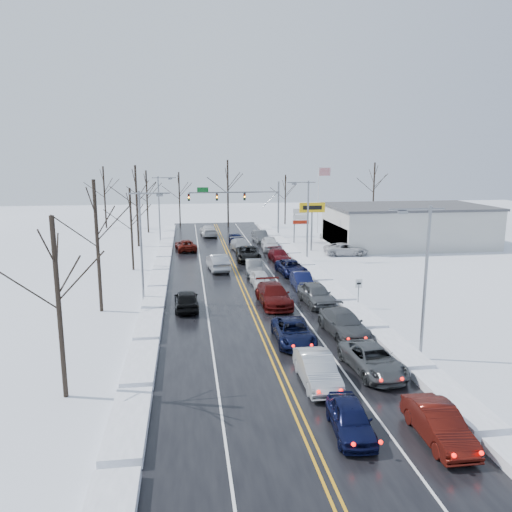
{
  "coord_description": "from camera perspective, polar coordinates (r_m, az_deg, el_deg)",
  "views": [
    {
      "loc": [
        -4.83,
        -43.87,
        11.7
      ],
      "look_at": [
        1.45,
        1.24,
        2.5
      ],
      "focal_mm": 35.0,
      "sensor_mm": 36.0,
      "label": 1
    }
  ],
  "objects": [
    {
      "name": "streetlight_sw",
      "position": [
        40.53,
        -12.74,
        2.06
      ],
      "size": [
        3.2,
        0.25,
        9.0
      ],
      "color": "slate",
      "rests_on": "ground"
    },
    {
      "name": "queued_car_11",
      "position": [
        34.07,
        9.92,
        -8.84
      ],
      "size": [
        2.63,
        5.6,
        1.58
      ],
      "primitive_type": "imported",
      "rotation": [
        0.0,
        0.0,
        0.08
      ],
      "color": "#3A3C3F",
      "rests_on": "ground"
    },
    {
      "name": "queued_car_6",
      "position": [
        56.58,
        -0.88,
        -0.52
      ],
      "size": [
        2.97,
        5.88,
        1.59
      ],
      "primitive_type": "imported",
      "rotation": [
        0.0,
        0.0,
        -0.06
      ],
      "color": "black",
      "rests_on": "ground"
    },
    {
      "name": "queued_car_9",
      "position": [
        23.55,
        20.03,
        -19.13
      ],
      "size": [
        1.57,
        4.41,
        1.45
      ],
      "primitive_type": "imported",
      "rotation": [
        0.0,
        0.0,
        -0.01
      ],
      "color": "#430E08",
      "rests_on": "ground"
    },
    {
      "name": "queued_car_3",
      "position": [
        40.03,
        2.03,
        -5.58
      ],
      "size": [
        2.49,
        5.76,
        1.65
      ],
      "primitive_type": "imported",
      "rotation": [
        0.0,
        0.0,
        0.03
      ],
      "color": "#440A09",
      "rests_on": "ground"
    },
    {
      "name": "queued_car_7",
      "position": [
        62.25,
        -1.71,
        0.58
      ],
      "size": [
        2.73,
        5.37,
        1.49
      ],
      "primitive_type": "imported",
      "rotation": [
        0.0,
        0.0,
        0.13
      ],
      "color": "#989A9F",
      "rests_on": "ground"
    },
    {
      "name": "queued_car_15",
      "position": [
        56.16,
        2.66,
        -0.62
      ],
      "size": [
        2.2,
        4.8,
        1.36
      ],
      "primitive_type": "imported",
      "rotation": [
        0.0,
        0.0,
        0.06
      ],
      "color": "#4B0A0F",
      "rests_on": "ground"
    },
    {
      "name": "tree_left_c",
      "position": [
        52.5,
        -14.13,
        4.77
      ],
      "size": [
        3.4,
        3.4,
        8.5
      ],
      "color": "#2D231C",
      "rests_on": "ground"
    },
    {
      "name": "snow_bank_left",
      "position": [
        47.42,
        -11.04,
        -3.08
      ],
      "size": [
        1.69,
        72.0,
        0.49
      ],
      "primitive_type": "cube",
      "color": "white",
      "rests_on": "ground"
    },
    {
      "name": "tree_far_e",
      "position": [
        91.1,
        13.35,
        8.37
      ],
      "size": [
        4.2,
        4.2,
        10.5
      ],
      "color": "#2D231C",
      "rests_on": "ground"
    },
    {
      "name": "queued_car_16",
      "position": [
        62.67,
        1.59,
        0.66
      ],
      "size": [
        2.39,
        5.15,
        1.71
      ],
      "primitive_type": "imported",
      "rotation": [
        0.0,
        0.0,
        -0.08
      ],
      "color": "silver",
      "rests_on": "ground"
    },
    {
      "name": "oncoming_car_3",
      "position": [
        39.22,
        -7.93,
        -6.05
      ],
      "size": [
        1.95,
        4.57,
        1.54
      ],
      "primitive_type": "imported",
      "rotation": [
        0.0,
        0.0,
        3.17
      ],
      "color": "black",
      "rests_on": "ground"
    },
    {
      "name": "parked_car_0",
      "position": [
        60.58,
        10.22,
        0.1
      ],
      "size": [
        5.45,
        2.89,
        1.46
      ],
      "primitive_type": "imported",
      "rotation": [
        0.0,
        0.0,
        1.48
      ],
      "color": "silver",
      "rests_on": "ground"
    },
    {
      "name": "queued_car_13",
      "position": [
        44.94,
        5.27,
        -3.72
      ],
      "size": [
        1.65,
        4.44,
        1.45
      ],
      "primitive_type": "imported",
      "rotation": [
        0.0,
        0.0,
        -0.03
      ],
      "color": "black",
      "rests_on": "ground"
    },
    {
      "name": "streetlight_nw",
      "position": [
        68.26,
        -10.86,
        5.85
      ],
      "size": [
        3.2,
        0.25,
        9.0
      ],
      "color": "slate",
      "rests_on": "ground"
    },
    {
      "name": "traffic_signal_mast",
      "position": [
        72.6,
        -1.36,
        6.5
      ],
      "size": [
        13.28,
        0.39,
        8.0
      ],
      "color": "slate",
      "rests_on": "ground"
    },
    {
      "name": "flagpole",
      "position": [
        76.75,
        7.26,
        7.02
      ],
      "size": [
        1.87,
        1.2,
        10.0
      ],
      "color": "silver",
      "rests_on": "ground"
    },
    {
      "name": "queued_car_12",
      "position": [
        40.38,
        6.86,
        -5.51
      ],
      "size": [
        2.36,
        5.15,
        1.71
      ],
      "primitive_type": "imported",
      "rotation": [
        0.0,
        0.0,
        0.07
      ],
      "color": "#474A4C",
      "rests_on": "ground"
    },
    {
      "name": "ground",
      "position": [
        45.66,
        -1.59,
        -3.43
      ],
      "size": [
        160.0,
        160.0,
        0.0
      ],
      "primitive_type": "plane",
      "color": "silver",
      "rests_on": "ground"
    },
    {
      "name": "dealership_building",
      "position": [
        68.84,
        16.92,
        3.38
      ],
      "size": [
        20.4,
        12.4,
        5.3
      ],
      "color": "#B9B9B4",
      "rests_on": "ground"
    },
    {
      "name": "queued_car_0",
      "position": [
        23.09,
        10.68,
        -19.25
      ],
      "size": [
        1.94,
        4.13,
        1.37
      ],
      "primitive_type": "imported",
      "rotation": [
        0.0,
        0.0,
        -0.08
      ],
      "color": "black",
      "rests_on": "ground"
    },
    {
      "name": "queued_car_5",
      "position": [
        49.96,
        -0.27,
        -2.12
      ],
      "size": [
        1.91,
        4.58,
        1.47
      ],
      "primitive_type": "imported",
      "rotation": [
        0.0,
        0.0,
        -0.08
      ],
      "color": "#3F4144",
      "rests_on": "ground"
    },
    {
      "name": "oncoming_car_2",
      "position": [
        74.13,
        -5.43,
        2.29
      ],
      "size": [
        2.65,
        5.73,
        1.62
      ],
      "primitive_type": "imported",
      "rotation": [
        0.0,
        0.0,
        3.21
      ],
      "color": "silver",
      "rests_on": "ground"
    },
    {
      "name": "tree_left_a",
      "position": [
        25.25,
        -21.89,
        -1.81
      ],
      "size": [
        3.6,
        3.6,
        9.0
      ],
      "color": "#2D231C",
      "rests_on": "ground"
    },
    {
      "name": "tree_left_e",
      "position": [
        78.27,
        -12.39,
        7.45
      ],
      "size": [
        3.8,
        3.8,
        9.5
      ],
      "color": "#2D231C",
      "rests_on": "ground"
    },
    {
      "name": "tires_plus_sign",
      "position": [
        62.16,
        6.42,
        5.15
      ],
      "size": [
        3.2,
        0.34,
        6.0
      ],
      "color": "slate",
      "rests_on": "ground"
    },
    {
      "name": "tree_far_a",
      "position": [
        85.03,
        -16.98,
        7.75
      ],
      "size": [
        4.0,
        4.0,
        10.0
      ],
      "color": "#2D231C",
      "rests_on": "ground"
    },
    {
      "name": "used_vehicles_sign",
      "position": [
        68.15,
        5.15,
        4.31
      ],
      "size": [
        2.2,
        0.22,
        4.65
      ],
      "color": "slate",
      "rests_on": "ground"
    },
    {
      "name": "tree_left_b",
      "position": [
        38.74,
        -17.82,
        3.88
      ],
      "size": [
        4.0,
        4.0,
        10.0
      ],
      "color": "#2D231C",
      "rests_on": "ground"
    },
    {
      "name": "queued_car_14",
      "position": [
        50.14,
        4.04,
        -2.1
      ],
      "size": [
        2.73,
        5.25,
        1.41
      ],
      "primitive_type": "imported",
      "rotation": [
        0.0,
        0.0,
        0.08
      ],
      "color": "black",
      "rests_on": "ground"
    },
    {
      "name": "queued_car_17",
      "position": [
        68.6,
        0.51,
        1.6
      ],
      "size": [
        2.03,
        4.88,
        1.57
      ],
      "primitive_type": "imported",
      "rotation": [
        0.0,
        0.0,
        0.08
      ],
      "color": "#404345",
      "rests_on": "ground"
    },
    {
      "name": "queued_car_1",
      "position": [
        27.09,
        6.96,
        -14.26
      ],
      "size": [
        1.69,
        4.76,
        1.56
      ],
      "primitive_type": "imported",
      "rotation": [
        0.0,
        0.0,
        -0.01
      ],
      "color": "#A7ABB0",
      "rests_on": "ground"
    },
    {
      "name": "speed_limit_sign",
      "position": [
        39.47,
        11.65,
        -3.6
      ],
      "size": [
        0.55,
        0.09,
        2.35
      ],
      "color": "slate",
      "rests_on": "ground"
    },
    {
      "name": "tree_left_d",
      "position": [
        66.32,
        -13.53,
        7.33
      ],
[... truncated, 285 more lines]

